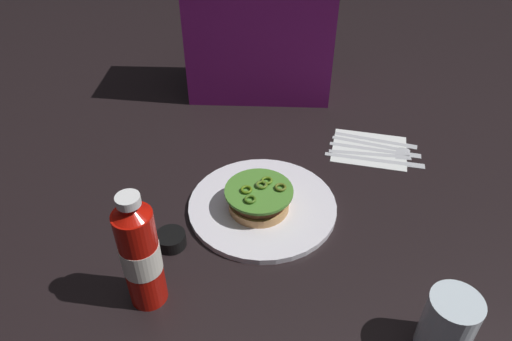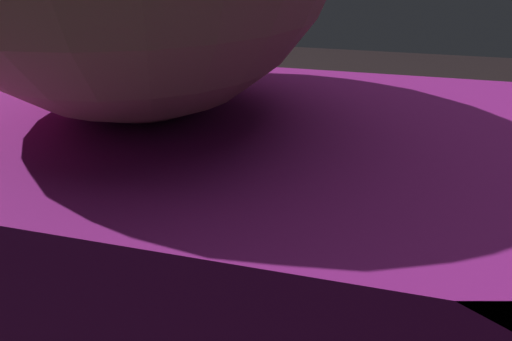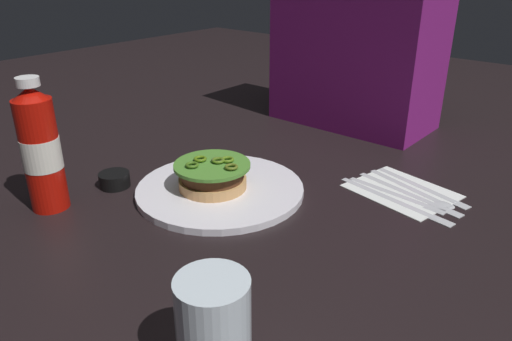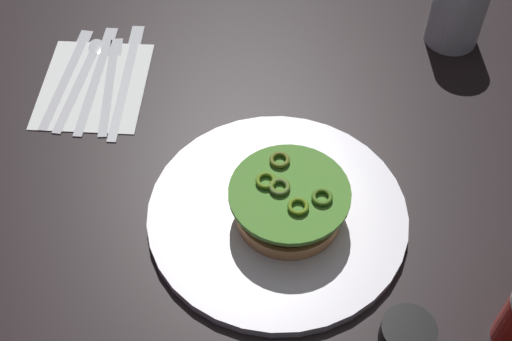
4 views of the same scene
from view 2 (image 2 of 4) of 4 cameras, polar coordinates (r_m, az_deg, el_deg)
name	(u,v)px [view 2 (image 2 of 4)]	position (r m, az deg, el deg)	size (l,w,h in m)	color
ground_plane	(263,210)	(0.85, 0.99, -5.21)	(3.00, 3.00, 0.00)	black
dinner_plate	(279,214)	(0.83, 3.08, -5.76)	(0.30, 0.30, 0.01)	white
burger_sandwich	(285,198)	(0.82, 3.75, -3.67)	(0.13, 0.13, 0.05)	tan
ketchup_bottle	(383,132)	(0.97, 16.33, 4.87)	(0.06, 0.06, 0.22)	#B91007
water_glass	(196,123)	(1.13, -7.86, 6.23)	(0.08, 0.08, 0.11)	silver
condiment_cup	(370,194)	(0.91, 14.71, -3.00)	(0.06, 0.06, 0.03)	black
napkin	(102,268)	(0.75, -19.46, -11.94)	(0.17, 0.14, 0.00)	white
table_knife	(106,247)	(0.79, -18.98, -9.49)	(0.22, 0.05, 0.00)	silver
fork_utensil	(101,256)	(0.77, -19.59, -10.54)	(0.19, 0.03, 0.00)	silver
steak_knife	(89,262)	(0.77, -20.96, -11.08)	(0.21, 0.06, 0.00)	silver
spoon_utensil	(80,268)	(0.76, -22.04, -11.76)	(0.18, 0.07, 0.00)	silver
butter_knife	(71,277)	(0.75, -23.02, -12.73)	(0.19, 0.07, 0.00)	silver
diner_person	(174,324)	(0.30, -10.71, -19.17)	(0.37, 0.20, 0.57)	#76186A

